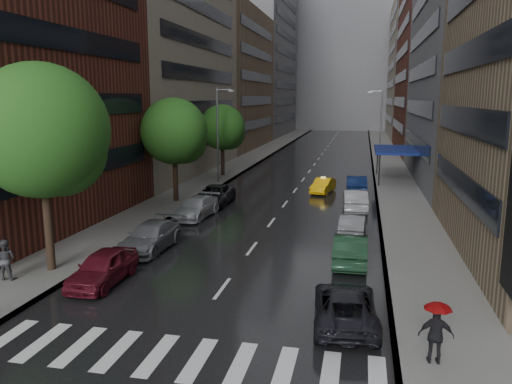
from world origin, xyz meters
The scene contains 19 objects.
ground centered at (0.00, 0.00, 0.00)m, with size 220.00×220.00×0.00m, color gray.
road centered at (0.00, 50.00, 0.01)m, with size 14.00×140.00×0.01m, color black.
sidewalk_left centered at (-9.00, 50.00, 0.07)m, with size 4.00×140.00×0.15m, color gray.
sidewalk_right centered at (9.00, 50.00, 0.07)m, with size 4.00×140.00×0.15m, color gray.
crosswalk centered at (0.20, -2.00, 0.01)m, with size 13.15×2.80×0.01m.
buildings_left centered at (-15.00, 58.79, 15.99)m, with size 8.00×108.00×38.00m.
buildings_right centered at (15.00, 56.70, 15.03)m, with size 8.05×109.10×36.00m.
building_far centered at (0.00, 118.00, 16.00)m, with size 40.00×14.00×32.00m, color slate.
tree_near centered at (-8.60, 4.33, 6.75)m, with size 6.19×6.19×9.86m.
tree_mid centered at (-8.60, 20.79, 5.65)m, with size 5.19×5.19×8.26m.
tree_far centered at (-8.60, 34.45, 5.16)m, with size 4.73×4.73×7.54m.
taxi centered at (2.54, 27.35, 0.64)m, with size 1.36×3.91×1.29m, color #FFB60D.
parked_cars_left centered at (-5.40, 13.20, 0.74)m, with size 2.57×22.16×1.52m.
parked_cars_right centered at (5.40, 14.23, 0.75)m, with size 2.63×31.00×1.59m.
ped_black_umbrella centered at (-9.77, 2.71, 1.38)m, with size 0.99×0.98×2.09m.
ped_red_umbrella centered at (8.23, -0.86, 1.33)m, with size 1.07×0.82×2.01m.
street_lamp_left centered at (-7.72, 30.00, 4.89)m, with size 1.74×0.22×9.00m.
street_lamp_right centered at (7.72, 45.00, 4.89)m, with size 1.74×0.22×9.00m.
awning centered at (8.98, 35.00, 3.13)m, with size 4.00×8.00×3.12m.
Camera 1 is at (5.79, -15.95, 8.27)m, focal length 35.00 mm.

